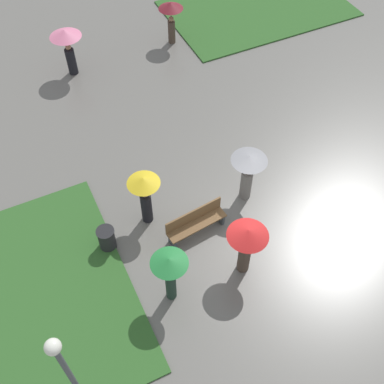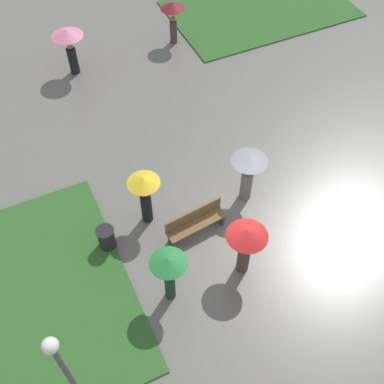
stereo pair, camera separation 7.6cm
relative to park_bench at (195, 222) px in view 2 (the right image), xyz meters
name	(u,v)px [view 2 (the right image)]	position (x,y,z in m)	size (l,w,h in m)	color
ground_plane	(234,232)	(1.04, -0.53, -0.47)	(90.00, 90.00, 0.00)	#66635E
lawn_patch_far	(260,9)	(7.82, 9.66, -0.44)	(8.02, 5.04, 0.06)	#2D5B26
park_bench	(195,222)	(0.00, 0.00, 0.00)	(1.88, 0.63, 0.90)	brown
lamp_post	(64,367)	(-4.40, -3.27, 1.99)	(0.32, 0.32, 3.75)	#474C51
trash_bin	(107,238)	(-2.50, 0.61, -0.07)	(0.52, 0.52, 0.79)	#232326
crowd_person_red	(246,241)	(0.65, -1.68, 0.92)	(1.10, 1.10, 1.88)	#47382D
crowd_person_grey	(248,169)	(1.97, 0.54, 0.81)	(1.08, 1.08, 1.83)	slate
crowd_person_yellow	(145,191)	(-1.10, 1.02, 0.84)	(0.94, 0.94, 1.91)	black
crowd_person_green	(169,270)	(-1.49, -1.59, 0.90)	(0.96, 0.96, 1.90)	#1E3328
lone_walker_far_path	(173,12)	(3.28, 9.01, 0.88)	(0.99, 0.99, 1.79)	#47382D
lone_walker_mid_plaza	(69,41)	(-1.04, 8.80, 0.95)	(1.18, 1.18, 1.89)	black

